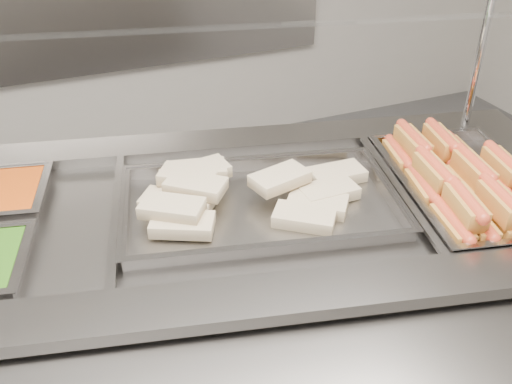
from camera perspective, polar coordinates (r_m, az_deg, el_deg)
name	(u,v)px	position (r m, az deg, el deg)	size (l,w,h in m)	color
steam_counter	(239,328)	(1.87, -1.68, -13.45)	(2.18, 1.34, 0.97)	slate
tray_rail	(274,374)	(1.18, 1.78, -17.77)	(1.95, 0.82, 0.06)	gray
sneeze_guard	(222,33)	(1.60, -3.37, 15.59)	(1.80, 0.72, 0.47)	silver
pan_hotdogs	(464,194)	(1.78, 20.10, -0.16)	(0.49, 0.66, 0.11)	gray
pan_wraps	(260,208)	(1.58, 0.39, -1.58)	(0.81, 0.59, 0.08)	gray
hotdogs_in_buns	(465,182)	(1.73, 20.17, 0.98)	(0.37, 0.61, 0.13)	#A96123
tortilla_wraps	(232,191)	(1.59, -2.38, 0.05)	(0.69, 0.44, 0.08)	tan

